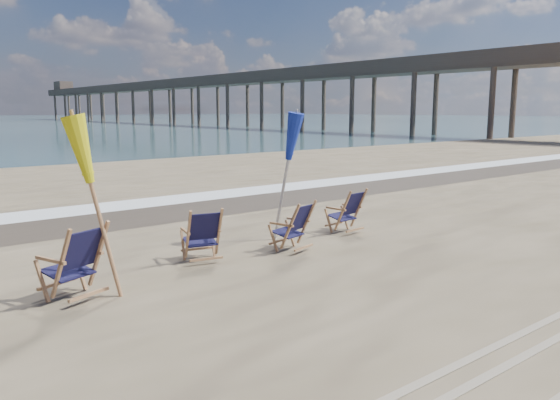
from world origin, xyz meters
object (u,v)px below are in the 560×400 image
(fishing_pier, at_px, (189,95))
(beach_chair_3, at_px, (359,210))
(beach_chair_2, at_px, (307,224))
(umbrella_blue, at_px, (284,142))
(umbrella_yellow, at_px, (96,157))
(beach_chair_1, at_px, (219,234))
(beach_chair_0, at_px, (99,257))

(fishing_pier, bearing_deg, beach_chair_3, -116.58)
(beach_chair_2, relative_size, umbrella_blue, 0.38)
(beach_chair_3, height_order, fishing_pier, fishing_pier)
(beach_chair_3, xyz_separation_m, umbrella_yellow, (-5.46, -0.66, 1.39))
(beach_chair_1, distance_m, fishing_pier, 81.78)
(beach_chair_0, xyz_separation_m, umbrella_blue, (3.78, 0.83, 1.33))
(beach_chair_0, distance_m, beach_chair_2, 3.72)
(beach_chair_1, relative_size, umbrella_yellow, 0.38)
(beach_chair_3, bearing_deg, umbrella_blue, -16.55)
(beach_chair_0, xyz_separation_m, beach_chair_2, (3.72, 0.11, -0.06))
(beach_chair_3, bearing_deg, beach_chair_1, -3.72)
(umbrella_blue, bearing_deg, beach_chair_0, -167.67)
(umbrella_yellow, bearing_deg, beach_chair_1, 14.40)
(beach_chair_0, relative_size, beach_chair_2, 1.14)
(umbrella_yellow, distance_m, fishing_pier, 83.22)
(beach_chair_0, height_order, beach_chair_2, beach_chair_0)
(beach_chair_0, bearing_deg, beach_chair_2, 161.71)
(beach_chair_1, distance_m, umbrella_yellow, 2.58)
(beach_chair_1, distance_m, beach_chair_3, 3.35)
(umbrella_blue, relative_size, fishing_pier, 0.02)
(beach_chair_3, height_order, umbrella_yellow, umbrella_yellow)
(beach_chair_0, relative_size, umbrella_blue, 0.43)
(beach_chair_1, height_order, fishing_pier, fishing_pier)
(beach_chair_2, xyz_separation_m, fishing_pier, (37.53, 71.95, 4.20))
(beach_chair_1, xyz_separation_m, beach_chair_2, (1.62, -0.27, -0.00))
(beach_chair_1, height_order, beach_chair_3, beach_chair_1)
(beach_chair_2, bearing_deg, fishing_pier, -132.54)
(beach_chair_1, relative_size, beach_chair_3, 1.01)
(beach_chair_3, xyz_separation_m, umbrella_blue, (-1.66, 0.31, 1.39))
(umbrella_yellow, bearing_deg, beach_chair_2, 4.09)
(beach_chair_0, bearing_deg, beach_chair_3, 165.31)
(beach_chair_0, distance_m, beach_chair_1, 2.13)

